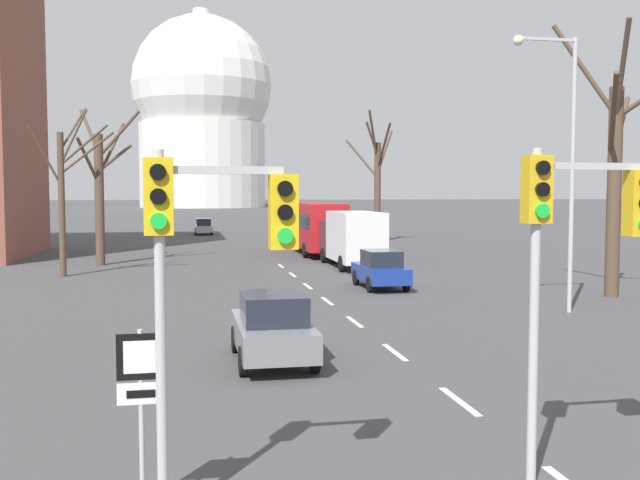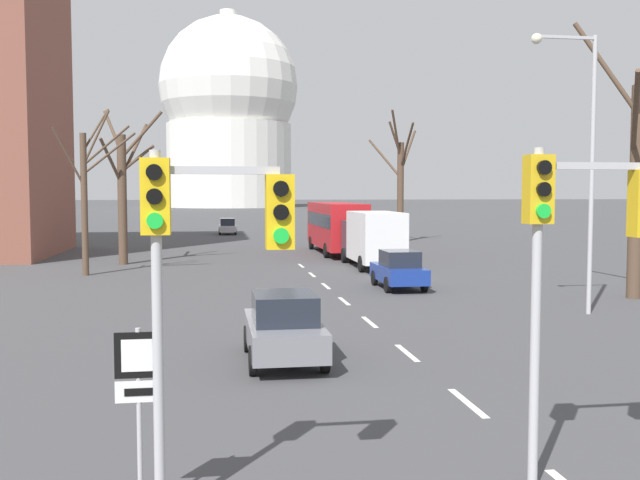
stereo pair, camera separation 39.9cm
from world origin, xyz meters
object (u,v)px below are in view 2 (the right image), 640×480
traffic_signal_centre_tall (575,232)px  street_lamp_right (582,147)px  sedan_near_left (227,226)px  sedan_near_right (399,270)px  route_sign_post (139,388)px  sedan_mid_centre (284,327)px  city_bus (336,224)px  delivery_truck (373,237)px  traffic_signal_near_left (201,242)px

traffic_signal_centre_tall → street_lamp_right: bearing=61.0°
street_lamp_right → sedan_near_left: street_lamp_right is taller
sedan_near_right → route_sign_post: bearing=-113.5°
sedan_near_left → sedan_mid_centre: sedan_mid_centre is taller
route_sign_post → traffic_signal_centre_tall: bearing=0.3°
street_lamp_right → city_bus: (-4.08, 25.44, -3.71)m
sedan_near_left → sedan_near_right: (6.54, -41.96, 0.05)m
city_bus → delivery_truck: bearing=-87.3°
sedan_mid_centre → street_lamp_right: bearing=26.7°
sedan_mid_centre → delivery_truck: (7.15, 21.50, 0.83)m
street_lamp_right → city_bus: 26.03m
traffic_signal_centre_tall → city_bus: traffic_signal_centre_tall is taller
sedan_near_left → sedan_mid_centre: bearing=-89.8°
traffic_signal_near_left → route_sign_post: 2.09m
traffic_signal_near_left → sedan_mid_centre: (1.88, 8.28, -2.72)m
sedan_near_left → city_bus: city_bus is taller
traffic_signal_near_left → traffic_signal_centre_tall: (5.21, 0.23, 0.07)m
city_bus → sedan_near_right: bearing=-91.2°
sedan_near_left → route_sign_post: bearing=-92.3°
traffic_signal_near_left → sedan_mid_centre: 8.91m
traffic_signal_centre_tall → sedan_near_right: size_ratio=1.23×
sedan_near_left → city_bus: 24.80m
traffic_signal_centre_tall → route_sign_post: traffic_signal_centre_tall is taller
traffic_signal_near_left → sedan_near_left: bearing=88.5°
route_sign_post → delivery_truck: (9.84, 29.58, 0.02)m
traffic_signal_near_left → city_bus: 40.09m
traffic_signal_near_left → sedan_mid_centre: size_ratio=1.18×
traffic_signal_centre_tall → sedan_near_right: bearing=81.8°
street_lamp_right → sedan_mid_centre: size_ratio=2.37×
street_lamp_right → sedan_mid_centre: street_lamp_right is taller
traffic_signal_centre_tall → sedan_mid_centre: (-3.33, 8.05, -2.79)m
route_sign_post → sedan_near_left: size_ratio=0.57×
sedan_mid_centre → sedan_near_right: bearing=63.5°
traffic_signal_centre_tall → street_lamp_right: 15.52m
sedan_near_left → delivery_truck: (7.37, -33.13, 0.90)m
traffic_signal_near_left → sedan_near_right: (8.20, 20.95, -2.74)m
sedan_near_left → street_lamp_right: bearing=-77.4°
traffic_signal_near_left → route_sign_post: size_ratio=1.92×
traffic_signal_centre_tall → sedan_near_left: size_ratio=1.12×
sedan_near_left → sedan_mid_centre: (0.22, -54.63, 0.07)m
traffic_signal_near_left → sedan_mid_centre: traffic_signal_near_left is taller
traffic_signal_centre_tall → street_lamp_right: street_lamp_right is taller
sedan_near_right → sedan_mid_centre: size_ratio=0.98×
route_sign_post → sedan_near_right: size_ratio=0.63×
traffic_signal_near_left → sedan_near_right: traffic_signal_near_left is taller
traffic_signal_near_left → city_bus: traffic_signal_near_left is taller
sedan_near_right → traffic_signal_centre_tall: bearing=-98.2°
route_sign_post → city_bus: city_bus is taller
traffic_signal_centre_tall → delivery_truck: traffic_signal_centre_tall is taller
route_sign_post → sedan_mid_centre: (2.70, 8.08, -0.81)m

